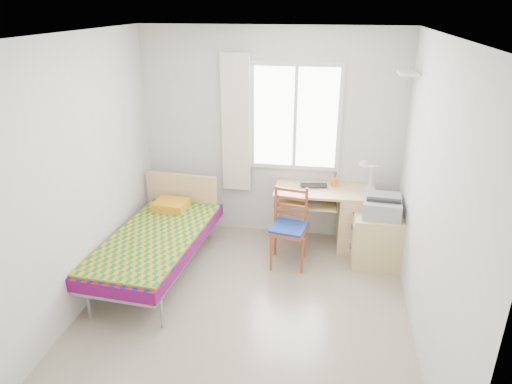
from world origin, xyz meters
TOP-DOWN VIEW (x-y plane):
  - floor at (0.00, 0.00)m, footprint 3.50×3.50m
  - ceiling at (0.00, 0.00)m, footprint 3.50×3.50m
  - wall_back at (0.00, 1.75)m, footprint 3.20×0.00m
  - wall_left at (-1.60, 0.00)m, footprint 0.00×3.50m
  - wall_right at (1.60, 0.00)m, footprint 0.00×3.50m
  - window at (0.30, 1.73)m, footprint 1.10×0.04m
  - curtain at (-0.42, 1.68)m, footprint 0.35×0.05m
  - floating_shelf at (1.49, 1.40)m, footprint 0.20×0.32m
  - bed at (-1.09, 0.56)m, footprint 1.06×2.02m
  - desk at (1.03, 1.46)m, footprint 1.21×0.57m
  - chair at (0.34, 0.99)m, footprint 0.45×0.45m
  - cabinet at (1.33, 1.15)m, footprint 0.58×0.51m
  - printer at (1.35, 1.17)m, footprint 0.44×0.50m
  - laptop at (0.57, 1.49)m, footprint 0.35×0.25m
  - pen_cup at (0.81, 1.60)m, footprint 0.09×0.09m
  - task_lamp at (1.17, 1.40)m, footprint 0.23×0.33m
  - book at (0.51, 1.47)m, footprint 0.16×0.22m

SIDE VIEW (x-z plane):
  - floor at x=0.00m, z-range 0.00..0.00m
  - cabinet at x=1.33m, z-range 0.00..0.62m
  - desk at x=1.03m, z-range 0.03..0.79m
  - bed at x=-1.09m, z-range -0.01..0.84m
  - chair at x=0.34m, z-range 0.06..0.96m
  - book at x=0.51m, z-range 0.58..0.60m
  - printer at x=1.35m, z-range 0.62..0.82m
  - laptop at x=0.57m, z-range 0.75..0.78m
  - pen_cup at x=0.81m, z-range 0.75..0.86m
  - task_lamp at x=1.17m, z-range 0.81..1.24m
  - wall_left at x=-1.60m, z-range -0.45..3.05m
  - wall_right at x=1.60m, z-range -0.45..3.05m
  - wall_back at x=0.00m, z-range -0.30..2.90m
  - curtain at x=-0.42m, z-range 0.60..2.30m
  - window at x=0.30m, z-range 0.90..2.20m
  - floating_shelf at x=1.49m, z-range 2.13..2.17m
  - ceiling at x=0.00m, z-range 2.60..2.60m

